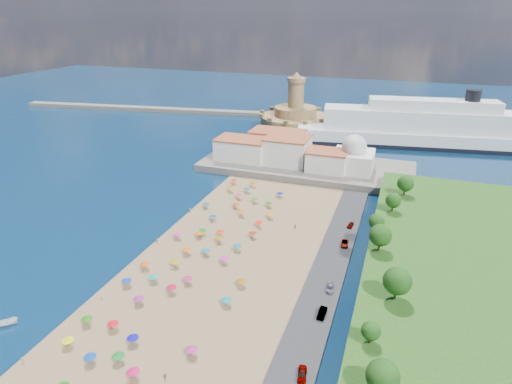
% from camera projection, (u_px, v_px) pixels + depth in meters
% --- Properties ---
extents(ground, '(700.00, 700.00, 0.00)m').
position_uv_depth(ground, '(215.00, 247.00, 125.79)').
color(ground, '#071938').
rests_on(ground, ground).
extents(terrace, '(90.00, 36.00, 3.00)m').
position_uv_depth(terrace, '(306.00, 167.00, 185.39)').
color(terrace, '#59544C').
rests_on(terrace, ground).
extents(jetty, '(18.00, 70.00, 2.40)m').
position_uv_depth(jetty, '(280.00, 141.00, 222.59)').
color(jetty, '#59544C').
rests_on(jetty, ground).
extents(breakwater, '(199.03, 34.77, 2.60)m').
position_uv_depth(breakwater, '(161.00, 110.00, 291.62)').
color(breakwater, '#59544C').
rests_on(breakwater, ground).
extents(waterfront_buildings, '(57.00, 29.00, 11.00)m').
position_uv_depth(waterfront_buildings, '(278.00, 149.00, 187.44)').
color(waterfront_buildings, silver).
rests_on(waterfront_buildings, terrace).
extents(domed_building, '(16.00, 16.00, 15.00)m').
position_uv_depth(domed_building, '(353.00, 156.00, 174.58)').
color(domed_building, silver).
rests_on(domed_building, terrace).
extents(fortress, '(40.00, 40.00, 32.40)m').
position_uv_depth(fortress, '(295.00, 118.00, 246.44)').
color(fortress, '#A28551').
rests_on(fortress, ground).
extents(cruise_ship, '(133.99, 39.79, 28.94)m').
position_uv_depth(cruise_ship, '(429.00, 130.00, 215.11)').
color(cruise_ship, black).
rests_on(cruise_ship, ground).
extents(beach_parasols, '(31.24, 113.79, 2.20)m').
position_uv_depth(beach_parasols, '(193.00, 258.00, 115.82)').
color(beach_parasols, gray).
rests_on(beach_parasols, beach).
extents(beachgoers, '(38.05, 97.13, 1.73)m').
position_uv_depth(beachgoers, '(191.00, 249.00, 122.48)').
color(beachgoers, tan).
rests_on(beachgoers, beach).
extents(parked_cars, '(2.37, 68.19, 1.44)m').
position_uv_depth(parked_cars, '(332.00, 283.00, 106.91)').
color(parked_cars, gray).
rests_on(parked_cars, promenade).
extents(hillside_trees, '(12.04, 107.06, 7.87)m').
position_uv_depth(hillside_trees, '(388.00, 254.00, 102.82)').
color(hillside_trees, '#382314').
rests_on(hillside_trees, hillside).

